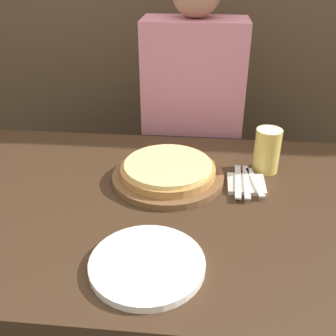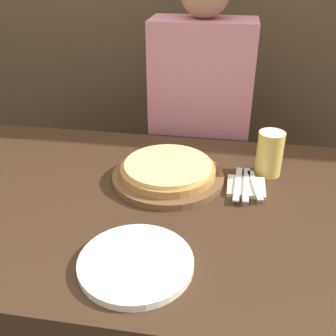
{
  "view_description": "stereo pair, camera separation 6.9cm",
  "coord_description": "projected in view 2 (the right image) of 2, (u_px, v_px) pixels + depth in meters",
  "views": [
    {
      "loc": [
        0.15,
        -0.91,
        1.36
      ],
      "look_at": [
        0.05,
        0.12,
        0.79
      ],
      "focal_mm": 42.0,
      "sensor_mm": 36.0,
      "label": 1
    },
    {
      "loc": [
        0.22,
        -0.9,
        1.36
      ],
      "look_at": [
        0.05,
        0.12,
        0.79
      ],
      "focal_mm": 42.0,
      "sensor_mm": 36.0,
      "label": 2
    }
  ],
  "objects": [
    {
      "name": "dining_table",
      "position": [
        146.0,
        294.0,
        1.29
      ],
      "size": [
        1.57,
        0.86,
        0.75
      ],
      "color": "#3D2819",
      "rests_on": "ground_plane"
    },
    {
      "name": "pizza_on_board",
      "position": [
        168.0,
        172.0,
        1.19
      ],
      "size": [
        0.34,
        0.34,
        0.06
      ],
      "color": "brown",
      "rests_on": "dining_table"
    },
    {
      "name": "beer_glass",
      "position": [
        270.0,
        152.0,
        1.2
      ],
      "size": [
        0.08,
        0.08,
        0.14
      ],
      "color": "#E5C65B",
      "rests_on": "dining_table"
    },
    {
      "name": "dinner_plate",
      "position": [
        136.0,
        263.0,
        0.87
      ],
      "size": [
        0.26,
        0.26,
        0.02
      ],
      "color": "white",
      "rests_on": "dining_table"
    },
    {
      "name": "napkin_stack",
      "position": [
        246.0,
        187.0,
        1.15
      ],
      "size": [
        0.11,
        0.11,
        0.01
      ],
      "color": "beige",
      "rests_on": "dining_table"
    },
    {
      "name": "fork",
      "position": [
        238.0,
        184.0,
        1.15
      ],
      "size": [
        0.03,
        0.19,
        0.0
      ],
      "color": "silver",
      "rests_on": "napkin_stack"
    },
    {
      "name": "dinner_knife",
      "position": [
        246.0,
        184.0,
        1.15
      ],
      "size": [
        0.02,
        0.19,
        0.0
      ],
      "color": "silver",
      "rests_on": "napkin_stack"
    },
    {
      "name": "spoon",
      "position": [
        255.0,
        185.0,
        1.15
      ],
      "size": [
        0.04,
        0.16,
        0.0
      ],
      "color": "silver",
      "rests_on": "napkin_stack"
    },
    {
      "name": "diner_person",
      "position": [
        199.0,
        145.0,
        1.64
      ],
      "size": [
        0.39,
        0.2,
        1.32
      ],
      "color": "#33333D",
      "rests_on": "ground_plane"
    }
  ]
}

